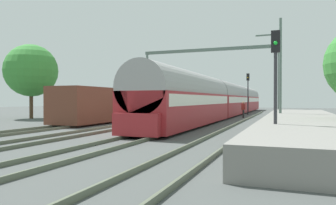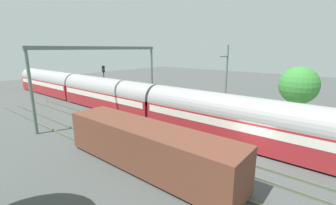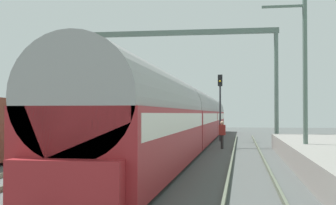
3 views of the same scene
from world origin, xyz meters
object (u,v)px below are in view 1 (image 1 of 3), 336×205
(person_crossing, at_px, (243,108))
(catenary_gantry, at_px, (208,65))
(freight_car, at_px, (110,105))
(railway_signal_far, at_px, (248,88))
(passenger_train, at_px, (228,99))
(railway_signal_near, at_px, (276,72))

(person_crossing, relative_size, catenary_gantry, 0.11)
(freight_car, bearing_deg, railway_signal_far, 61.55)
(passenger_train, xyz_separation_m, catenary_gantry, (-1.92, -2.16, 3.89))
(person_crossing, bearing_deg, passenger_train, -56.52)
(freight_car, distance_m, railway_signal_far, 20.20)
(freight_car, height_order, catenary_gantry, catenary_gantry)
(catenary_gantry, bearing_deg, railway_signal_far, 55.62)
(passenger_train, relative_size, railway_signal_near, 10.29)
(railway_signal_far, bearing_deg, railway_signal_near, -80.99)
(passenger_train, xyz_separation_m, railway_signal_far, (1.92, 3.44, 1.38))
(person_crossing, distance_m, catenary_gantry, 6.81)
(person_crossing, height_order, railway_signal_far, railway_signal_far)
(railway_signal_far, bearing_deg, person_crossing, -86.64)
(freight_car, relative_size, catenary_gantry, 0.82)
(catenary_gantry, bearing_deg, railway_signal_near, -69.61)
(railway_signal_near, distance_m, catenary_gantry, 23.80)
(person_crossing, bearing_deg, catenary_gantry, -21.89)
(freight_car, height_order, person_crossing, freight_car)
(freight_car, distance_m, catenary_gantry, 14.09)
(railway_signal_near, bearing_deg, freight_car, 144.23)
(passenger_train, bearing_deg, freight_car, -118.28)
(person_crossing, height_order, railway_signal_near, railway_signal_near)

